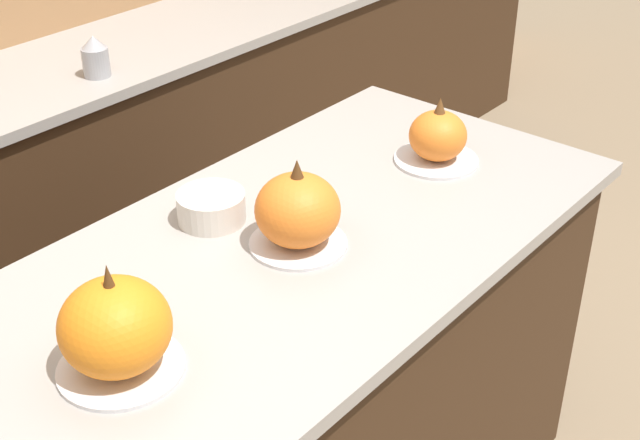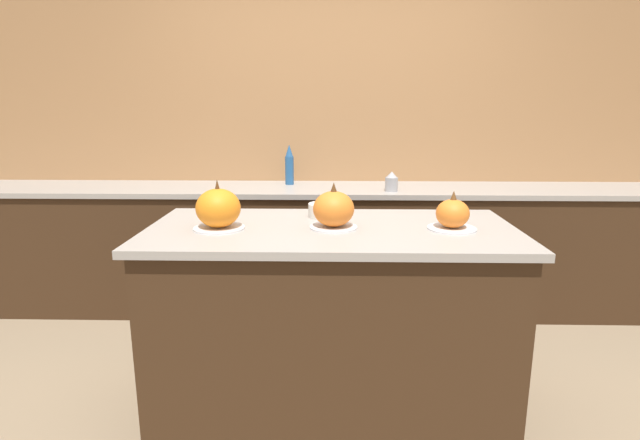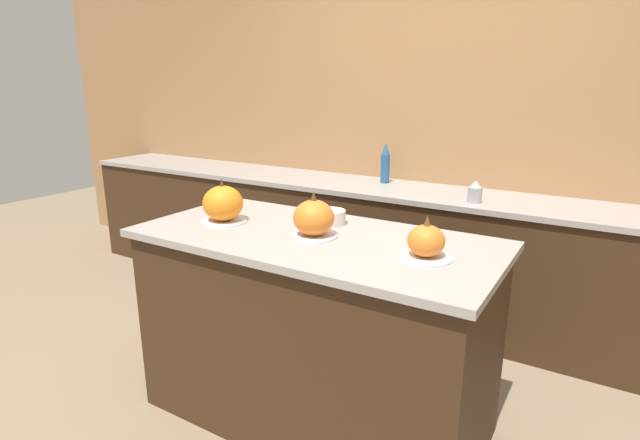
# 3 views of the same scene
# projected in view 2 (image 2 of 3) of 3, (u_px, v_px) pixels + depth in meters

# --- Properties ---
(ground_plane) EXTENTS (12.00, 12.00, 0.00)m
(ground_plane) POSITION_uv_depth(u_px,v_px,m) (331.00, 413.00, 2.46)
(ground_plane) COLOR #847056
(wall_back) EXTENTS (8.00, 0.06, 2.50)m
(wall_back) POSITION_uv_depth(u_px,v_px,m) (332.00, 136.00, 3.79)
(wall_back) COLOR #9E7047
(wall_back) RESTS_ON ground_plane
(kitchen_island) EXTENTS (1.66, 0.79, 0.95)m
(kitchen_island) POSITION_uv_depth(u_px,v_px,m) (331.00, 324.00, 2.35)
(kitchen_island) COLOR #382314
(kitchen_island) RESTS_ON ground_plane
(back_counter) EXTENTS (6.00, 0.60, 0.91)m
(back_counter) POSITION_uv_depth(u_px,v_px,m) (332.00, 248.00, 3.65)
(back_counter) COLOR #382314
(back_counter) RESTS_ON ground_plane
(pumpkin_cake_left) EXTENTS (0.23, 0.23, 0.22)m
(pumpkin_cake_left) POSITION_uv_depth(u_px,v_px,m) (219.00, 209.00, 2.19)
(pumpkin_cake_left) COLOR silver
(pumpkin_cake_left) RESTS_ON kitchen_island
(pumpkin_cake_center) EXTENTS (0.21, 0.21, 0.21)m
(pumpkin_cake_center) POSITION_uv_depth(u_px,v_px,m) (334.00, 210.00, 2.21)
(pumpkin_cake_center) COLOR silver
(pumpkin_cake_center) RESTS_ON kitchen_island
(pumpkin_cake_right) EXTENTS (0.21, 0.21, 0.17)m
(pumpkin_cake_right) POSITION_uv_depth(u_px,v_px,m) (453.00, 215.00, 2.19)
(pumpkin_cake_right) COLOR silver
(pumpkin_cake_right) RESTS_ON kitchen_island
(bottle_tall) EXTENTS (0.06, 0.06, 0.29)m
(bottle_tall) POSITION_uv_depth(u_px,v_px,m) (290.00, 165.00, 3.65)
(bottle_tall) COLOR #235184
(bottle_tall) RESTS_ON back_counter
(bottle_short) EXTENTS (0.09, 0.09, 0.13)m
(bottle_short) POSITION_uv_depth(u_px,v_px,m) (392.00, 182.00, 3.38)
(bottle_short) COLOR #99999E
(bottle_short) RESTS_ON back_counter
(mixing_bowl) EXTENTS (0.15, 0.15, 0.07)m
(mixing_bowl) POSITION_uv_depth(u_px,v_px,m) (325.00, 210.00, 2.43)
(mixing_bowl) COLOR beige
(mixing_bowl) RESTS_ON kitchen_island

